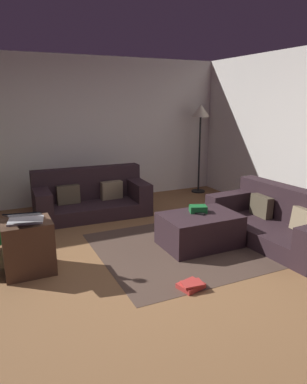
% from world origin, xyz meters
% --- Properties ---
extents(ground_plane, '(6.40, 6.40, 0.00)m').
position_xyz_m(ground_plane, '(0.00, 0.00, 0.00)').
color(ground_plane, brown).
extents(rear_partition, '(6.40, 0.12, 2.60)m').
position_xyz_m(rear_partition, '(0.00, 3.14, 1.30)').
color(rear_partition, silver).
rests_on(rear_partition, ground_plane).
extents(couch_left, '(1.83, 0.90, 0.75)m').
position_xyz_m(couch_left, '(0.25, 2.25, 0.29)').
color(couch_left, '#2D1E23').
rests_on(couch_left, ground_plane).
extents(couch_right, '(1.02, 1.89, 0.69)m').
position_xyz_m(couch_right, '(2.25, 0.08, 0.26)').
color(couch_right, '#2D1E23').
rests_on(couch_right, ground_plane).
extents(ottoman, '(0.98, 0.67, 0.42)m').
position_xyz_m(ottoman, '(1.18, 0.37, 0.21)').
color(ottoman, '#2D1E23').
rests_on(ottoman, ground_plane).
extents(gift_box, '(0.26, 0.22, 0.09)m').
position_xyz_m(gift_box, '(1.20, 0.46, 0.47)').
color(gift_box, '#19662D').
rests_on(gift_box, ottoman).
extents(tv_remote, '(0.13, 0.16, 0.02)m').
position_xyz_m(tv_remote, '(1.17, 0.39, 0.43)').
color(tv_remote, black).
rests_on(tv_remote, ottoman).
extents(side_table, '(0.52, 0.44, 0.59)m').
position_xyz_m(side_table, '(-0.92, 0.53, 0.29)').
color(side_table, '#4C3323').
rests_on(side_table, ground_plane).
extents(laptop, '(0.43, 0.47, 0.19)m').
position_xyz_m(laptop, '(-0.93, 0.47, 0.64)').
color(laptop, silver).
rests_on(laptop, side_table).
extents(book_stack, '(0.28, 0.25, 0.08)m').
position_xyz_m(book_stack, '(0.51, -0.54, 0.04)').
color(book_stack, '#B7332D').
rests_on(book_stack, ground_plane).
extents(corner_lamp, '(0.36, 0.36, 1.76)m').
position_xyz_m(corner_lamp, '(2.65, 2.74, 1.50)').
color(corner_lamp, black).
rests_on(corner_lamp, ground_plane).
extents(area_rug, '(2.60, 2.00, 0.01)m').
position_xyz_m(area_rug, '(1.18, 0.37, 0.00)').
color(area_rug, '#4A382D').
rests_on(area_rug, ground_plane).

